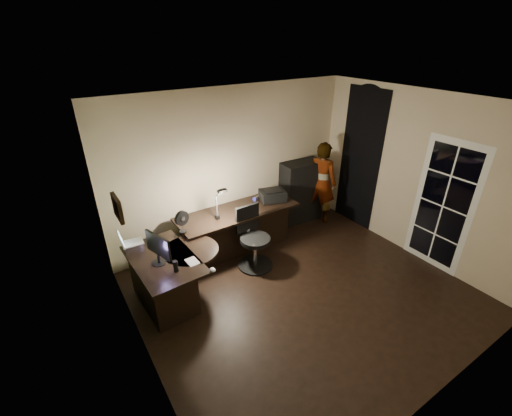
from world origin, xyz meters
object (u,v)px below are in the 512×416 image
cabinet (301,191)px  monitor (158,254)px  desk_left (166,280)px  person (321,183)px  desk_right (238,231)px  office_chair (255,240)px

cabinet → monitor: (-3.18, -0.92, 0.27)m
desk_left → person: person is taller
desk_right → person: size_ratio=1.28×
person → cabinet: bearing=29.6°
monitor → office_chair: (1.56, 0.08, -0.37)m
desk_right → desk_left: bearing=-159.5°
desk_left → person: (3.42, 0.63, 0.45)m
desk_right → person: (1.92, 0.06, 0.42)m
cabinet → person: (0.32, -0.22, 0.20)m
monitor → office_chair: bearing=-14.5°
monitor → office_chair: monitor is taller
office_chair → person: size_ratio=0.63×
desk_left → cabinet: 3.23m
monitor → person: size_ratio=0.29×
monitor → person: bearing=-6.1°
desk_right → office_chair: 0.57m
monitor → office_chair: 1.60m
desk_right → cabinet: (1.61, 0.29, 0.22)m
desk_left → desk_right: bearing=18.0°
desk_left → person: 3.50m
office_chair → desk_right: bearing=87.9°
desk_left → office_chair: office_chair is taller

